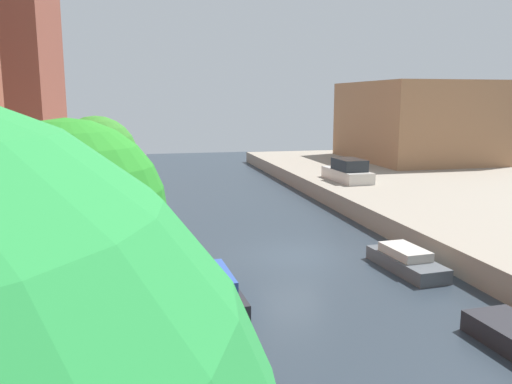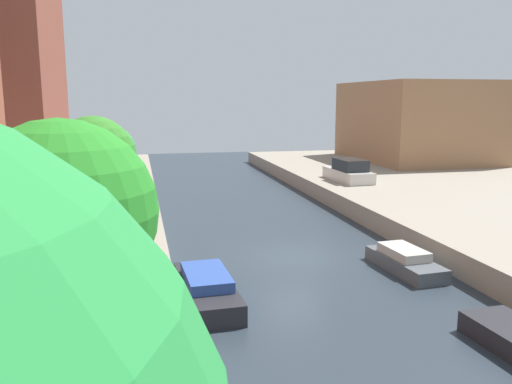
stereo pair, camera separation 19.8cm
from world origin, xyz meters
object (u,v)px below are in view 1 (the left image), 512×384
object	(u,v)px
low_block_right	(415,121)
parked_car	(348,172)
street_tree_1	(71,216)
moored_boat_right_2	(406,261)
street_tree_3	(110,152)
moored_boat_left_2	(209,289)
street_tree_2	(97,159)

from	to	relation	value
low_block_right	parked_car	world-z (taller)	low_block_right
street_tree_1	moored_boat_right_2	bearing A→B (deg)	38.25
street_tree_3	moored_boat_left_2	distance (m)	8.55
street_tree_3	parked_car	distance (m)	17.37
moored_boat_right_2	street_tree_1	bearing A→B (deg)	-141.75
low_block_right	street_tree_2	distance (m)	36.66
street_tree_1	moored_boat_left_2	size ratio (longest dim) A/B	1.11
moored_boat_left_2	moored_boat_right_2	distance (m)	7.72
street_tree_3	parked_car	bearing A→B (deg)	31.63
street_tree_2	moored_boat_right_2	world-z (taller)	street_tree_2
low_block_right	moored_boat_left_2	distance (m)	34.34
low_block_right	moored_boat_right_2	distance (m)	28.90
low_block_right	moored_boat_right_2	world-z (taller)	low_block_right
moored_boat_left_2	moored_boat_right_2	bearing A→B (deg)	10.07
street_tree_1	moored_boat_left_2	distance (m)	8.78
street_tree_1	parked_car	world-z (taller)	street_tree_1
street_tree_2	moored_boat_left_2	size ratio (longest dim) A/B	1.08
street_tree_3	parked_car	xyz separation A→B (m)	(14.63, 9.01, -2.51)
low_block_right	street_tree_3	world-z (taller)	low_block_right
street_tree_2	moored_boat_left_2	distance (m)	5.33
street_tree_1	street_tree_3	size ratio (longest dim) A/B	1.18
low_block_right	street_tree_2	bearing A→B (deg)	-133.25
street_tree_2	moored_boat_right_2	size ratio (longest dim) A/B	1.30
low_block_right	street_tree_2	size ratio (longest dim) A/B	2.68
low_block_right	moored_boat_right_2	size ratio (longest dim) A/B	3.48
street_tree_2	parked_car	distance (m)	22.40
street_tree_1	street_tree_2	size ratio (longest dim) A/B	1.03
street_tree_2	low_block_right	bearing A→B (deg)	46.75
parked_car	moored_boat_right_2	size ratio (longest dim) A/B	1.21
street_tree_3	moored_boat_left_2	size ratio (longest dim) A/B	0.94
moored_boat_left_2	moored_boat_right_2	world-z (taller)	moored_boat_left_2
street_tree_3	low_block_right	bearing A→B (deg)	37.16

